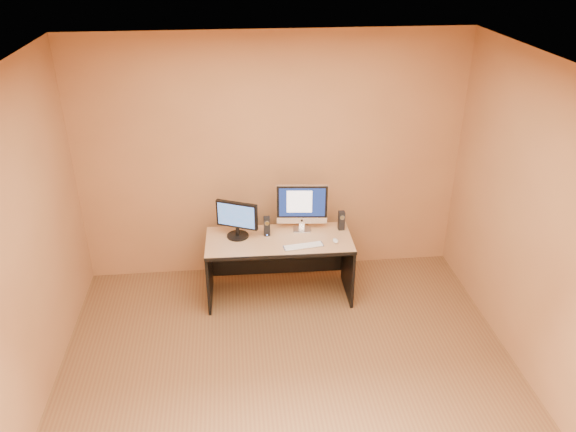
{
  "coord_description": "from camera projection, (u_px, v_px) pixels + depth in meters",
  "views": [
    {
      "loc": [
        -0.4,
        -3.41,
        3.44
      ],
      "look_at": [
        0.1,
        1.32,
        0.98
      ],
      "focal_mm": 35.0,
      "sensor_mm": 36.0,
      "label": 1
    }
  ],
  "objects": [
    {
      "name": "cable_b",
      "position": [
        300.0,
        225.0,
        5.84
      ],
      "size": [
        0.09,
        0.15,
        0.01
      ],
      "primitive_type": "cylinder",
      "rotation": [
        1.57,
        0.0,
        -0.52
      ],
      "color": "black",
      "rests_on": "desk"
    },
    {
      "name": "mouse",
      "position": [
        336.0,
        241.0,
        5.52
      ],
      "size": [
        0.06,
        0.1,
        0.03
      ],
      "primitive_type": "ellipsoid",
      "rotation": [
        0.0,
        0.0,
        0.09
      ],
      "color": "silver",
      "rests_on": "desk"
    },
    {
      "name": "walls",
      "position": [
        294.0,
        261.0,
        4.03
      ],
      "size": [
        4.0,
        4.0,
        2.6
      ],
      "primitive_type": null,
      "color": "#A66F43",
      "rests_on": "ground"
    },
    {
      "name": "ceiling",
      "position": [
        295.0,
        81.0,
        3.44
      ],
      "size": [
        4.0,
        4.0,
        0.0
      ],
      "primitive_type": "plane",
      "color": "white",
      "rests_on": "walls"
    },
    {
      "name": "cable_a",
      "position": [
        308.0,
        226.0,
        5.82
      ],
      "size": [
        0.04,
        0.2,
        0.01
      ],
      "primitive_type": "cylinder",
      "rotation": [
        1.57,
        0.0,
        0.16
      ],
      "color": "black",
      "rests_on": "desk"
    },
    {
      "name": "keyboard",
      "position": [
        303.0,
        246.0,
        5.45
      ],
      "size": [
        0.4,
        0.16,
        0.02
      ],
      "primitive_type": "cube",
      "rotation": [
        0.0,
        0.0,
        0.15
      ],
      "color": "silver",
      "rests_on": "desk"
    },
    {
      "name": "speaker_left",
      "position": [
        267.0,
        226.0,
        5.62
      ],
      "size": [
        0.06,
        0.07,
        0.2
      ],
      "primitive_type": null,
      "rotation": [
        0.0,
        0.0,
        -0.01
      ],
      "color": "black",
      "rests_on": "desk"
    },
    {
      "name": "imac",
      "position": [
        302.0,
        208.0,
        5.65
      ],
      "size": [
        0.53,
        0.24,
        0.5
      ],
      "primitive_type": null,
      "rotation": [
        0.0,
        0.0,
        -0.1
      ],
      "color": "silver",
      "rests_on": "desk"
    },
    {
      "name": "speaker_right",
      "position": [
        341.0,
        220.0,
        5.73
      ],
      "size": [
        0.06,
        0.07,
        0.2
      ],
      "primitive_type": null,
      "rotation": [
        0.0,
        0.0,
        0.02
      ],
      "color": "black",
      "rests_on": "desk"
    },
    {
      "name": "desk",
      "position": [
        279.0,
        268.0,
        5.74
      ],
      "size": [
        1.47,
        0.67,
        0.67
      ],
      "primitive_type": null,
      "rotation": [
        0.0,
        0.0,
        -0.02
      ],
      "color": "tan",
      "rests_on": "ground"
    },
    {
      "name": "second_monitor",
      "position": [
        237.0,
        220.0,
        5.54
      ],
      "size": [
        0.49,
        0.38,
        0.38
      ],
      "primitive_type": null,
      "rotation": [
        0.0,
        0.0,
        -0.43
      ],
      "color": "black",
      "rests_on": "desk"
    },
    {
      "name": "floor",
      "position": [
        293.0,
        395.0,
        4.63
      ],
      "size": [
        4.0,
        4.0,
        0.0
      ],
      "primitive_type": "plane",
      "color": "brown",
      "rests_on": "ground"
    }
  ]
}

